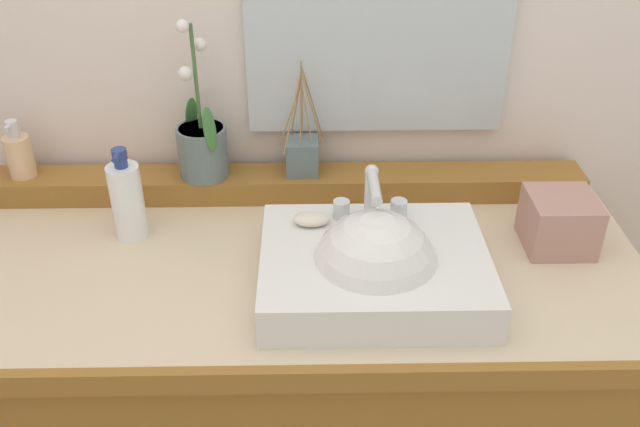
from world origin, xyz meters
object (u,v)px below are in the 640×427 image
(soap_dispenser, at_px, (19,154))
(tissue_box, at_px, (559,222))
(soap_bar, at_px, (311,219))
(potted_plant, at_px, (202,145))
(reed_diffuser, at_px, (302,155))
(lotion_bottle, at_px, (127,200))
(sink_basin, at_px, (374,270))

(soap_dispenser, height_order, tissue_box, soap_dispenser)
(soap_bar, height_order, soap_dispenser, soap_dispenser)
(potted_plant, bearing_deg, reed_diffuser, 1.92)
(lotion_bottle, relative_size, tissue_box, 1.51)
(soap_bar, bearing_deg, sink_basin, -41.27)
(sink_basin, xyz_separation_m, lotion_bottle, (-0.48, 0.19, 0.04))
(soap_dispenser, height_order, reed_diffuser, reed_diffuser)
(sink_basin, height_order, tissue_box, sink_basin)
(soap_bar, distance_m, tissue_box, 0.49)
(lotion_bottle, bearing_deg, soap_dispenser, 149.26)
(soap_bar, distance_m, potted_plant, 0.34)
(soap_dispenser, bearing_deg, reed_diffuser, 0.45)
(potted_plant, bearing_deg, soap_bar, -46.21)
(soap_bar, bearing_deg, lotion_bottle, 166.46)
(soap_bar, xyz_separation_m, tissue_box, (0.49, 0.04, -0.04))
(potted_plant, distance_m, reed_diffuser, 0.22)
(reed_diffuser, xyz_separation_m, tissue_box, (0.51, -0.21, -0.04))
(potted_plant, bearing_deg, lotion_bottle, -130.91)
(potted_plant, distance_m, tissue_box, 0.76)
(reed_diffuser, height_order, lotion_bottle, reed_diffuser)
(soap_bar, relative_size, soap_dispenser, 0.53)
(potted_plant, distance_m, lotion_bottle, 0.21)
(reed_diffuser, bearing_deg, soap_bar, -85.88)
(sink_basin, bearing_deg, soap_dispenser, 155.16)
(potted_plant, xyz_separation_m, tissue_box, (0.72, -0.21, -0.07))
(soap_dispenser, bearing_deg, tissue_box, -10.54)
(soap_dispenser, distance_m, reed_diffuser, 0.61)
(soap_bar, height_order, lotion_bottle, lotion_bottle)
(sink_basin, bearing_deg, lotion_bottle, 158.69)
(potted_plant, height_order, reed_diffuser, potted_plant)
(soap_dispenser, bearing_deg, lotion_bottle, -30.74)
(sink_basin, xyz_separation_m, tissue_box, (0.38, 0.14, 0.01))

